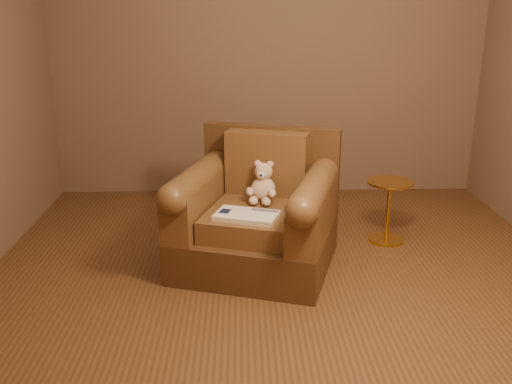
{
  "coord_description": "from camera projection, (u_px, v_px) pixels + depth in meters",
  "views": [
    {
      "loc": [
        -0.26,
        -3.36,
        1.74
      ],
      "look_at": [
        -0.16,
        0.25,
        0.56
      ],
      "focal_mm": 40.0,
      "sensor_mm": 36.0,
      "label": 1
    }
  ],
  "objects": [
    {
      "name": "guidebook",
      "position": [
        246.0,
        215.0,
        3.68
      ],
      "size": [
        0.45,
        0.35,
        0.03
      ],
      "rotation": [
        0.0,
        0.0,
        -0.31
      ],
      "color": "beige",
      "rests_on": "armchair"
    },
    {
      "name": "side_table",
      "position": [
        388.0,
        209.0,
        4.35
      ],
      "size": [
        0.34,
        0.34,
        0.48
      ],
      "color": "gold",
      "rests_on": "floor"
    },
    {
      "name": "floor",
      "position": [
        281.0,
        284.0,
        3.74
      ],
      "size": [
        4.0,
        4.0,
        0.0
      ],
      "primitive_type": "plane",
      "color": "brown",
      "rests_on": "ground"
    },
    {
      "name": "teddy_bear",
      "position": [
        263.0,
        186.0,
        3.97
      ],
      "size": [
        0.21,
        0.24,
        0.29
      ],
      "rotation": [
        0.0,
        0.0,
        -0.27
      ],
      "color": "beige",
      "rests_on": "armchair"
    },
    {
      "name": "armchair",
      "position": [
        257.0,
        216.0,
        3.96
      ],
      "size": [
        1.25,
        1.21,
        0.91
      ],
      "rotation": [
        0.0,
        0.0,
        -0.3
      ],
      "color": "#4B3019",
      "rests_on": "floor"
    },
    {
      "name": "room",
      "position": [
        285.0,
        10.0,
        3.21
      ],
      "size": [
        4.02,
        4.02,
        2.71
      ],
      "color": "brown",
      "rests_on": "ground"
    }
  ]
}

